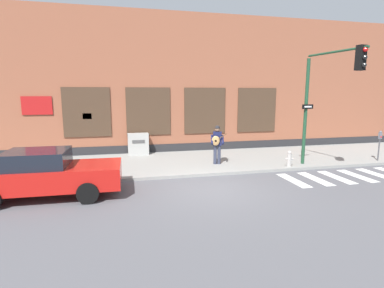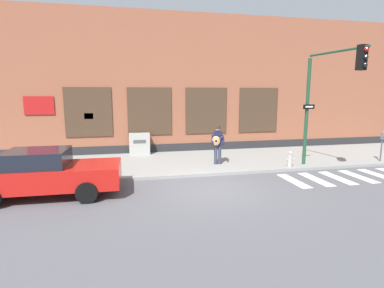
{
  "view_description": "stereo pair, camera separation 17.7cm",
  "coord_description": "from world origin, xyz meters",
  "views": [
    {
      "loc": [
        -2.94,
        -9.59,
        3.29
      ],
      "look_at": [
        -0.26,
        1.92,
        1.3
      ],
      "focal_mm": 28.0,
      "sensor_mm": 36.0,
      "label": 1
    },
    {
      "loc": [
        -2.77,
        -9.63,
        3.29
      ],
      "look_at": [
        -0.26,
        1.92,
        1.3
      ],
      "focal_mm": 28.0,
      "sensor_mm": 36.0,
      "label": 2
    }
  ],
  "objects": [
    {
      "name": "traffic_light",
      "position": [
        5.22,
        1.21,
        3.51
      ],
      "size": [
        0.82,
        2.91,
        4.87
      ],
      "color": "#1E472D",
      "rests_on": "sidewalk"
    },
    {
      "name": "fire_hydrant",
      "position": [
        4.15,
        1.97,
        0.47
      ],
      "size": [
        0.38,
        0.2,
        0.7
      ],
      "color": "#B2ADA8",
      "rests_on": "sidewalk"
    },
    {
      "name": "sidewalk",
      "position": [
        0.0,
        4.1,
        0.06
      ],
      "size": [
        28.0,
        4.96,
        0.12
      ],
      "color": "gray",
      "rests_on": "ground"
    },
    {
      "name": "utility_box",
      "position": [
        -2.17,
        6.13,
        0.68
      ],
      "size": [
        1.07,
        0.55,
        1.12
      ],
      "color": "#ADADA8",
      "rests_on": "sidewalk"
    },
    {
      "name": "ground_plane",
      "position": [
        0.0,
        0.0,
        0.0
      ],
      "size": [
        160.0,
        160.0,
        0.0
      ],
      "primitive_type": "plane",
      "color": "#56565B"
    },
    {
      "name": "parking_meter",
      "position": [
        8.94,
        2.05,
        1.07
      ],
      "size": [
        0.13,
        0.11,
        1.44
      ],
      "color": "#47474C",
      "rests_on": "sidewalk"
    },
    {
      "name": "building_backdrop",
      "position": [
        -0.0,
        8.57,
        3.77
      ],
      "size": [
        28.0,
        4.06,
        7.55
      ],
      "color": "#99563D",
      "rests_on": "ground"
    },
    {
      "name": "red_car",
      "position": [
        -5.41,
        0.47,
        0.77
      ],
      "size": [
        4.64,
        2.06,
        1.53
      ],
      "color": "red",
      "rests_on": "ground"
    },
    {
      "name": "crosswalk",
      "position": [
        5.75,
        0.32,
        0.01
      ],
      "size": [
        5.2,
        1.9,
        0.01
      ],
      "color": "silver",
      "rests_on": "ground"
    },
    {
      "name": "busker",
      "position": [
        1.18,
        3.1,
        1.12
      ],
      "size": [
        0.72,
        0.64,
        1.75
      ],
      "color": "#33384C",
      "rests_on": "sidewalk"
    }
  ]
}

